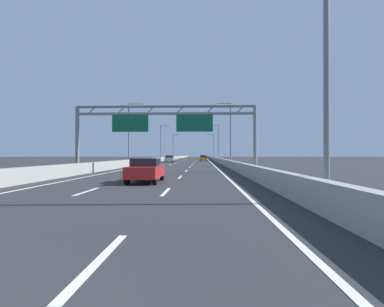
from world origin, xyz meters
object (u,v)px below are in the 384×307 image
at_px(streetlamp_left_mid, 130,130).
at_px(orange_car, 204,158).
at_px(streetlamp_right_near, 320,46).
at_px(streetlamp_right_mid, 229,130).
at_px(streetlamp_right_distant, 213,145).
at_px(blue_car, 203,157).
at_px(red_car, 146,170).
at_px(streetlamp_right_far, 217,140).
at_px(silver_car, 170,159).
at_px(streetlamp_left_distant, 174,145).
at_px(streetlamp_left_far, 161,141).
at_px(sign_gantry, 165,121).

xyz_separation_m(streetlamp_left_mid, orange_car, (11.26, 32.16, -4.68)).
bearing_deg(streetlamp_left_mid, orange_car, 70.70).
bearing_deg(streetlamp_left_mid, streetlamp_right_near, -67.40).
relative_size(streetlamp_right_mid, streetlamp_right_distant, 1.00).
bearing_deg(blue_car, orange_car, -89.53).
bearing_deg(red_car, streetlamp_right_far, 83.38).
distance_m(streetlamp_right_distant, silver_car, 52.63).
relative_size(streetlamp_left_distant, silver_car, 2.08).
bearing_deg(blue_car, streetlamp_left_far, -114.37).
distance_m(streetlamp_right_near, streetlamp_right_distant, 107.59).
bearing_deg(streetlamp_left_distant, streetlamp_right_far, -67.40).
xyz_separation_m(sign_gantry, blue_car, (3.63, 78.05, -4.11)).
bearing_deg(streetlamp_left_far, blue_car, 65.63).
bearing_deg(streetlamp_right_near, silver_car, 101.17).
bearing_deg(red_car, streetlamp_left_distant, 94.30).
bearing_deg(silver_car, red_car, -85.64).
height_order(streetlamp_left_far, streetlamp_right_far, same).
bearing_deg(streetlamp_right_distant, silver_car, -102.25).
xyz_separation_m(orange_car, red_car, (-3.75, -60.21, 0.03)).
distance_m(streetlamp_right_mid, streetlamp_left_far, 38.85).
bearing_deg(sign_gantry, streetlamp_right_far, 82.01).
bearing_deg(streetlamp_left_mid, silver_car, 79.48).
relative_size(streetlamp_left_mid, orange_car, 2.13).
distance_m(orange_car, blue_car, 28.06).
distance_m(orange_car, red_car, 60.33).
bearing_deg(streetlamp_left_mid, streetlamp_right_mid, 0.00).
relative_size(streetlamp_right_distant, red_car, 2.26).
bearing_deg(streetlamp_right_far, streetlamp_right_distant, 90.00).
bearing_deg(streetlamp_left_distant, streetlamp_right_near, -82.10).
bearing_deg(orange_car, streetlamp_right_near, -86.91).
distance_m(streetlamp_left_mid, streetlamp_left_distant, 71.73).
distance_m(streetlamp_left_mid, streetlamp_right_distant, 73.26).
bearing_deg(streetlamp_left_mid, blue_car, 79.62).
bearing_deg(streetlamp_left_mid, streetlamp_right_far, 67.40).
xyz_separation_m(streetlamp_right_mid, orange_car, (-3.67, 32.16, -4.68)).
xyz_separation_m(streetlamp_left_distant, orange_car, (11.26, -39.57, -4.68)).
relative_size(streetlamp_left_mid, streetlamp_left_far, 1.00).
xyz_separation_m(sign_gantry, streetlamp_left_distant, (-7.40, 89.55, 0.56)).
distance_m(silver_car, blue_car, 40.38).
distance_m(streetlamp_right_mid, blue_car, 60.53).
bearing_deg(streetlamp_left_far, streetlamp_right_near, -78.24).
height_order(streetlamp_right_mid, blue_car, streetlamp_right_mid).
xyz_separation_m(streetlamp_left_mid, streetlamp_left_distant, (0.00, 71.73, 0.00)).
relative_size(streetlamp_left_mid, streetlamp_right_distant, 1.00).
bearing_deg(silver_car, sign_gantry, -84.64).
distance_m(streetlamp_right_mid, streetlamp_left_distant, 73.26).
bearing_deg(streetlamp_right_mid, streetlamp_right_near, -90.00).
bearing_deg(blue_car, streetlamp_right_distant, 71.28).
bearing_deg(red_car, sign_gantry, 90.62).
distance_m(streetlamp_right_near, red_car, 11.73).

